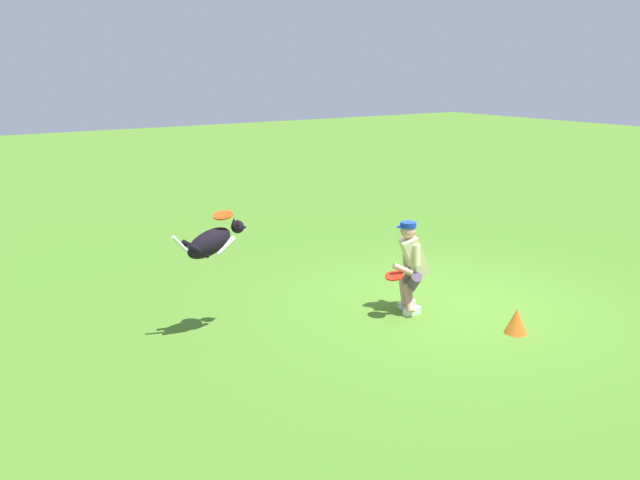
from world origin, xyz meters
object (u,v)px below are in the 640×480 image
Objects in this scene: dog at (212,242)px; frisbee_held at (394,276)px; person at (411,264)px; frisbee_flying at (223,215)px; training_cone at (516,321)px.

dog reaches higher than frisbee_held.
frisbee_flying reaches higher than person.
person is 2.80m from dog.
dog is at bearing -21.18° from frisbee_held.
person is 0.40m from frisbee_held.
dog is 4.03m from training_cone.
training_cone is (-0.60, 1.38, -0.53)m from person.
person is 3.90× the size of training_cone.
frisbee_flying is 1.00× the size of frisbee_held.
dog is 0.36m from frisbee_flying.
dog is (2.63, -0.79, 0.53)m from person.
frisbee_held is 0.77× the size of training_cone.
dog is at bearing 9.38° from person.
frisbee_held is (-2.09, 0.88, -0.94)m from frisbee_flying.
frisbee_held is at bearing 157.25° from frisbee_flying.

